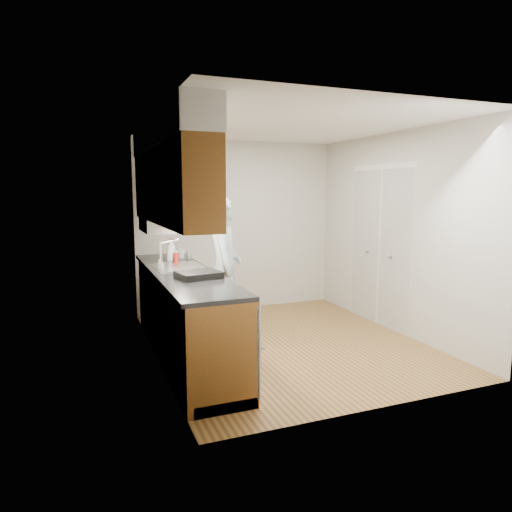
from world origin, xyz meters
The scene contains 16 objects.
floor centered at (0.00, 0.00, 0.00)m, with size 3.50×3.50×0.00m, color olive.
ceiling centered at (0.00, 0.00, 2.50)m, with size 3.50×3.50×0.00m, color white.
wall_left centered at (-1.50, 0.00, 1.25)m, with size 0.02×3.50×2.50m, color beige.
wall_right centered at (1.50, 0.00, 1.25)m, with size 0.02×3.50×2.50m, color beige.
wall_back centered at (0.00, 1.75, 1.25)m, with size 3.00×0.02×2.50m, color beige.
counter centered at (-1.20, 0.00, 0.49)m, with size 0.64×2.80×1.30m.
upper_cabinets centered at (-1.33, 0.05, 1.95)m, with size 0.47×2.80×1.21m.
closet_door centered at (1.49, 0.30, 1.02)m, with size 0.02×1.22×2.05m, color silver.
floor_mat centered at (-0.65, 0.33, 0.01)m, with size 0.56×0.95×0.02m, color slate.
person centered at (-0.65, 0.33, 0.98)m, with size 0.68×0.45×1.92m, color #9EB9C0.
soap_bottle_a centered at (-1.21, 0.63, 1.09)m, with size 0.11×0.11×0.29m, color silver.
soap_bottle_b centered at (-1.05, 0.89, 1.03)m, with size 0.08×0.08×0.17m, color silver.
soap_bottle_c centered at (-1.13, 0.87, 1.03)m, with size 0.13×0.13×0.17m, color silver.
soda_can centered at (-1.17, 0.52, 1.00)m, with size 0.07×0.07×0.12m, color red.
steel_can centered at (-0.98, 0.71, 0.99)m, with size 0.06×0.06×0.11m, color #A5A5AA.
dish_rack centered at (-1.15, -0.44, 0.97)m, with size 0.39×0.33×0.06m, color black.
Camera 1 is at (-2.21, -4.68, 1.78)m, focal length 32.00 mm.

